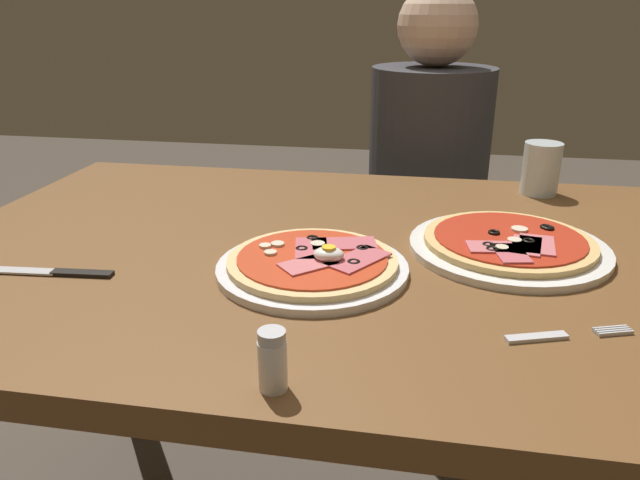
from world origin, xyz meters
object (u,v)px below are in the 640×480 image
Objects in this scene: pizza_foreground at (315,264)px; pizza_across_left at (509,244)px; fork at (559,336)px; salt_shaker at (272,361)px; water_glass_near at (540,172)px; diner_person at (424,222)px; dining_table at (324,305)px; knife at (57,272)px.

pizza_across_left is at bearing 24.53° from pizza_foreground.
salt_shaker is (-0.31, -0.16, 0.03)m from fork.
water_glass_near is 0.69× the size of fork.
diner_person reaches higher than water_glass_near.
water_glass_near is 0.60m from fork.
dining_table is 1.10× the size of diner_person.
pizza_across_left reaches higher than fork.
knife is (-0.36, -0.18, 0.11)m from dining_table.
salt_shaker is at bearing -153.10° from fork.
water_glass_near is 0.93m from knife.
dining_table is at bearing 92.43° from pizza_foreground.
knife is 2.92× the size of salt_shaker.
dining_table is 0.42m from salt_shaker.
pizza_foreground is 2.65× the size of water_glass_near.
fork is 0.69m from knife.
diner_person is at bearing 79.01° from pizza_foreground.
pizza_foreground reaches higher than dining_table.
knife is at bearing -162.78° from pizza_across_left.
water_glass_near is (0.10, 0.33, 0.03)m from pizza_across_left.
knife is 0.44m from salt_shaker.
fork is at bearing -4.95° from knife.
water_glass_near is (0.38, 0.47, 0.03)m from pizza_foreground.
knife is at bearing -168.91° from pizza_foreground.
fork is at bearing -22.60° from pizza_foreground.
pizza_foreground is 0.32m from pizza_across_left.
fork is at bearing 26.90° from salt_shaker.
diner_person is (0.16, 0.72, -0.09)m from dining_table.
dining_table is 8.44× the size of fork.
diner_person reaches higher than knife.
dining_table is 0.74m from diner_person.
salt_shaker reaches higher than fork.
pizza_across_left is 2.02× the size of fork.
pizza_foreground is 0.60m from water_glass_near.
pizza_foreground is 1.43× the size of knife.
water_glass_near is at bearing 50.48° from pizza_foreground.
pizza_across_left is 0.69m from knife.
diner_person reaches higher than pizza_across_left.
pizza_foreground is 0.38m from knife.
fork is (0.03, -0.26, -0.01)m from pizza_across_left.
pizza_across_left is at bearing 96.29° from fork.
water_glass_near reaches higher than salt_shaker.
pizza_foreground is 0.34m from fork.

